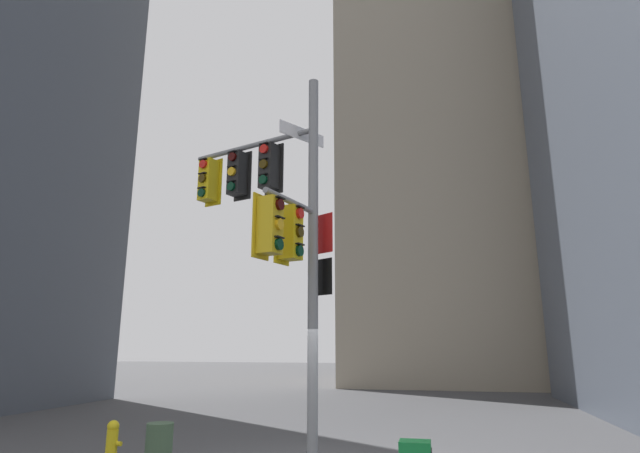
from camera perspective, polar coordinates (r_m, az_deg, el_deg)
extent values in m
cylinder|color=gray|center=(9.99, -0.79, -3.65)|extent=(0.20, 0.20, 7.72)
cylinder|color=gray|center=(11.68, -7.62, 9.01)|extent=(3.14, 1.14, 0.11)
cylinder|color=gray|center=(9.49, -3.28, 2.80)|extent=(0.56, 1.66, 0.11)
cube|color=black|center=(11.32, -5.16, 6.42)|extent=(0.46, 0.18, 1.14)
cube|color=black|center=(11.18, -5.75, 6.70)|extent=(0.43, 0.43, 1.00)
cylinder|color=red|center=(11.15, -6.34, 8.68)|extent=(0.21, 0.12, 0.20)
cube|color=black|center=(11.20, -6.34, 9.26)|extent=(0.23, 0.14, 0.02)
cylinder|color=#3C2C06|center=(11.03, -6.38, 7.00)|extent=(0.21, 0.12, 0.20)
cube|color=black|center=(11.07, -6.39, 7.59)|extent=(0.23, 0.14, 0.02)
cylinder|color=#06311C|center=(10.91, -6.43, 5.27)|extent=(0.21, 0.12, 0.20)
cube|color=black|center=(10.95, -6.43, 5.88)|extent=(0.23, 0.14, 0.02)
cube|color=black|center=(11.85, -8.67, 5.61)|extent=(0.46, 0.18, 1.14)
cube|color=black|center=(11.72, -9.27, 5.85)|extent=(0.43, 0.43, 1.00)
cylinder|color=#360605|center=(11.70, -9.85, 7.74)|extent=(0.21, 0.12, 0.20)
cube|color=black|center=(11.73, -9.85, 8.29)|extent=(0.23, 0.14, 0.02)
cylinder|color=yellow|center=(11.58, -9.92, 6.12)|extent=(0.21, 0.12, 0.20)
cube|color=black|center=(11.61, -9.91, 6.69)|extent=(0.23, 0.14, 0.02)
cylinder|color=#06311C|center=(11.46, -9.99, 4.47)|extent=(0.21, 0.12, 0.20)
cube|color=black|center=(11.50, -9.98, 5.05)|extent=(0.23, 0.14, 0.02)
cube|color=yellow|center=(12.43, -11.85, 4.84)|extent=(0.46, 0.18, 1.14)
cube|color=yellow|center=(12.30, -12.46, 5.07)|extent=(0.43, 0.43, 1.00)
cylinder|color=red|center=(12.28, -13.03, 6.86)|extent=(0.21, 0.12, 0.20)
cube|color=black|center=(12.32, -13.02, 7.39)|extent=(0.23, 0.14, 0.02)
cylinder|color=#3C2C06|center=(12.16, -13.11, 5.31)|extent=(0.21, 0.12, 0.20)
cube|color=black|center=(12.20, -13.10, 5.85)|extent=(0.23, 0.14, 0.02)
cylinder|color=#06311C|center=(12.06, -13.20, 3.73)|extent=(0.21, 0.12, 0.20)
cube|color=black|center=(12.09, -13.19, 4.28)|extent=(0.23, 0.14, 0.02)
cube|color=yellow|center=(9.44, -4.31, -0.86)|extent=(0.16, 0.47, 1.14)
cube|color=yellow|center=(9.34, -3.33, -0.74)|extent=(0.42, 0.42, 1.00)
cylinder|color=red|center=(9.32, -2.26, 1.49)|extent=(0.11, 0.21, 0.20)
cube|color=black|center=(9.35, -2.22, 2.21)|extent=(0.13, 0.23, 0.02)
cylinder|color=#3C2C06|center=(9.24, -2.28, -0.61)|extent=(0.11, 0.21, 0.20)
cube|color=black|center=(9.26, -2.24, 0.12)|extent=(0.13, 0.23, 0.02)
cylinder|color=#06311C|center=(9.17, -2.30, -2.74)|extent=(0.11, 0.21, 0.20)
cube|color=black|center=(9.19, -2.26, -2.00)|extent=(0.13, 0.23, 0.02)
cube|color=gold|center=(8.89, -6.68, -0.03)|extent=(0.16, 0.47, 1.14)
cube|color=gold|center=(8.79, -5.66, 0.11)|extent=(0.42, 0.42, 1.00)
cylinder|color=#360605|center=(8.77, -4.53, 2.48)|extent=(0.11, 0.21, 0.20)
cube|color=black|center=(8.80, -4.48, 3.24)|extent=(0.13, 0.23, 0.02)
cylinder|color=yellow|center=(8.68, -4.57, 0.26)|extent=(0.11, 0.21, 0.20)
cube|color=black|center=(8.71, -4.52, 1.03)|extent=(0.13, 0.23, 0.02)
cylinder|color=#06311C|center=(8.61, -4.61, -2.01)|extent=(0.11, 0.21, 0.20)
cube|color=black|center=(8.63, -4.56, -1.22)|extent=(0.13, 0.23, 0.02)
cube|color=white|center=(11.03, -2.00, 10.35)|extent=(0.70, 1.06, 0.28)
cube|color=#19479E|center=(11.03, -2.00, 10.35)|extent=(0.67, 1.02, 0.24)
cube|color=red|center=(10.24, 0.10, -0.86)|extent=(0.55, 0.35, 0.80)
cube|color=white|center=(10.24, 0.10, -0.86)|extent=(0.52, 0.32, 0.76)
cube|color=black|center=(10.09, 0.09, -5.72)|extent=(0.52, 0.32, 0.72)
cube|color=white|center=(10.09, 0.09, -5.72)|extent=(0.49, 0.30, 0.68)
cylinder|color=yellow|center=(11.62, -22.41, -21.78)|extent=(0.22, 0.22, 0.57)
sphere|color=yellow|center=(11.57, -22.25, -20.09)|extent=(0.23, 0.23, 0.23)
cylinder|color=yellow|center=(11.53, -21.70, -21.77)|extent=(0.10, 0.09, 0.09)
cylinder|color=#3F593F|center=(10.22, -17.70, -22.67)|extent=(0.47, 0.47, 0.84)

